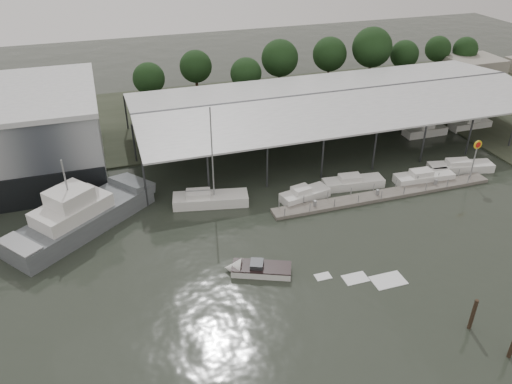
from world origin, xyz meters
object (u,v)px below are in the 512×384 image
object	(u,v)px
grey_trawler	(83,215)
white_sailboat	(209,199)
speedboat_underway	(256,269)
shell_fuel_sign	(476,153)

from	to	relation	value
grey_trawler	white_sailboat	size ratio (longest dim) A/B	1.36
white_sailboat	speedboat_underway	xyz separation A→B (m)	(1.32, -13.33, -0.25)
shell_fuel_sign	white_sailboat	distance (m)	32.66
shell_fuel_sign	speedboat_underway	distance (m)	32.22
shell_fuel_sign	speedboat_underway	size ratio (longest dim) A/B	0.34
white_sailboat	speedboat_underway	distance (m)	13.40
grey_trawler	speedboat_underway	distance (m)	19.87
shell_fuel_sign	grey_trawler	xyz separation A→B (m)	(-45.97, 4.14, -2.35)
grey_trawler	shell_fuel_sign	bearing A→B (deg)	-43.23
shell_fuel_sign	white_sailboat	bearing A→B (deg)	171.75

